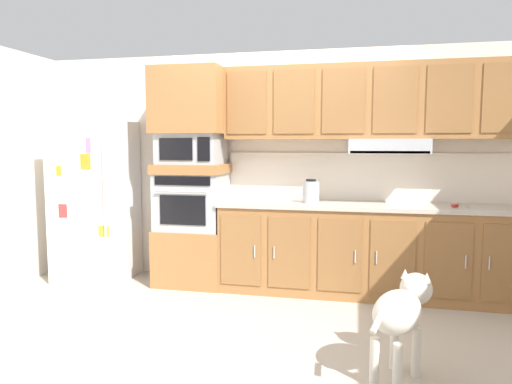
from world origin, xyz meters
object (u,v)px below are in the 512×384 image
at_px(refrigerator, 96,201).
at_px(dog, 402,310).
at_px(microwave, 192,149).
at_px(screwdriver, 456,206).
at_px(electric_kettle, 311,192).
at_px(built_in_oven, 192,201).

relative_size(refrigerator, dog, 2.25).
xyz_separation_m(microwave, screwdriver, (2.65, -0.08, -0.53)).
height_order(refrigerator, electric_kettle, refrigerator).
relative_size(built_in_oven, electric_kettle, 2.92).
bearing_deg(screwdriver, refrigerator, 179.86).
relative_size(built_in_oven, screwdriver, 4.16).
xyz_separation_m(refrigerator, dog, (3.15, -1.61, -0.43)).
distance_m(built_in_oven, electric_kettle, 1.29).
xyz_separation_m(microwave, dog, (2.03, -1.68, -1.01)).
height_order(microwave, dog, microwave).
height_order(built_in_oven, dog, built_in_oven).
height_order(microwave, screwdriver, microwave).
bearing_deg(electric_kettle, dog, -65.16).
bearing_deg(screwdriver, dog, -110.84).
xyz_separation_m(electric_kettle, dog, (0.76, -1.63, -0.59)).
bearing_deg(refrigerator, microwave, 3.46).
bearing_deg(electric_kettle, built_in_oven, 177.88).
height_order(built_in_oven, screwdriver, built_in_oven).
bearing_deg(dog, built_in_oven, 77.32).
xyz_separation_m(refrigerator, microwave, (1.12, 0.07, 0.58)).
distance_m(built_in_oven, microwave, 0.56).
height_order(refrigerator, dog, refrigerator).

